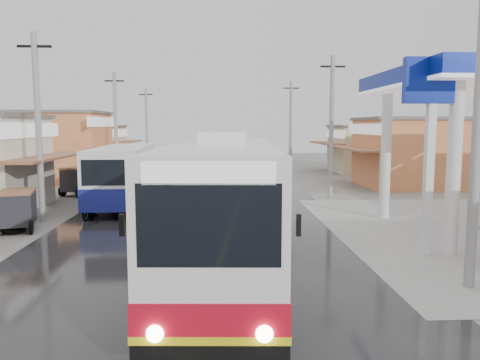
{
  "coord_description": "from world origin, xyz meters",
  "views": [
    {
      "loc": [
        0.63,
        -11.27,
        4.12
      ],
      "look_at": [
        1.42,
        5.94,
        2.12
      ],
      "focal_mm": 35.0,
      "sensor_mm": 36.0,
      "label": 1
    }
  ],
  "objects_px": {
    "coach_bus": "(224,202)",
    "tricycle_far": "(79,179)",
    "second_bus": "(124,174)",
    "cyclist": "(90,202)",
    "tricycle_near": "(17,208)",
    "tyre_stack": "(13,227)"
  },
  "relations": [
    {
      "from": "coach_bus",
      "to": "tricycle_far",
      "type": "xyz_separation_m",
      "value": [
        -8.46,
        14.55,
        -0.93
      ]
    },
    {
      "from": "second_bus",
      "to": "tricycle_far",
      "type": "height_order",
      "value": "second_bus"
    },
    {
      "from": "coach_bus",
      "to": "cyclist",
      "type": "xyz_separation_m",
      "value": [
        -5.9,
        7.41,
        -1.17
      ]
    },
    {
      "from": "coach_bus",
      "to": "tricycle_near",
      "type": "relative_size",
      "value": 5.82
    },
    {
      "from": "cyclist",
      "to": "tricycle_near",
      "type": "xyz_separation_m",
      "value": [
        -2.2,
        -2.38,
        0.18
      ]
    },
    {
      "from": "tricycle_far",
      "to": "tyre_stack",
      "type": "xyz_separation_m",
      "value": [
        0.35,
        -9.91,
        -0.74
      ]
    },
    {
      "from": "coach_bus",
      "to": "tyre_stack",
      "type": "relative_size",
      "value": 14.14
    },
    {
      "from": "second_bus",
      "to": "cyclist",
      "type": "height_order",
      "value": "second_bus"
    },
    {
      "from": "coach_bus",
      "to": "tyre_stack",
      "type": "xyz_separation_m",
      "value": [
        -8.11,
        4.64,
        -1.67
      ]
    },
    {
      "from": "tricycle_far",
      "to": "second_bus",
      "type": "bearing_deg",
      "value": -26.97
    },
    {
      "from": "second_bus",
      "to": "coach_bus",
      "type": "bearing_deg",
      "value": -67.62
    },
    {
      "from": "tyre_stack",
      "to": "coach_bus",
      "type": "bearing_deg",
      "value": -29.79
    },
    {
      "from": "tricycle_near",
      "to": "tricycle_far",
      "type": "distance_m",
      "value": 9.52
    },
    {
      "from": "coach_bus",
      "to": "tricycle_far",
      "type": "height_order",
      "value": "coach_bus"
    },
    {
      "from": "coach_bus",
      "to": "tricycle_far",
      "type": "distance_m",
      "value": 16.86
    },
    {
      "from": "tricycle_near",
      "to": "tricycle_far",
      "type": "xyz_separation_m",
      "value": [
        -0.36,
        9.52,
        0.06
      ]
    },
    {
      "from": "tricycle_near",
      "to": "tyre_stack",
      "type": "distance_m",
      "value": 0.78
    },
    {
      "from": "tricycle_far",
      "to": "coach_bus",
      "type": "bearing_deg",
      "value": -40.32
    },
    {
      "from": "cyclist",
      "to": "tricycle_near",
      "type": "relative_size",
      "value": 1.02
    },
    {
      "from": "coach_bus",
      "to": "second_bus",
      "type": "distance_m",
      "value": 12.15
    },
    {
      "from": "cyclist",
      "to": "tyre_stack",
      "type": "height_order",
      "value": "cyclist"
    },
    {
      "from": "tricycle_far",
      "to": "cyclist",
      "type": "bearing_deg",
      "value": -50.75
    }
  ]
}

